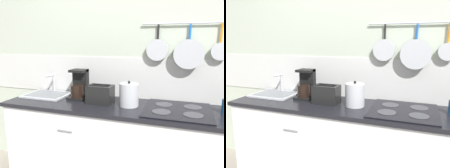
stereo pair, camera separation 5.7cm
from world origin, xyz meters
TOP-DOWN VIEW (x-y plane):
  - wall_back at (0.00, 0.33)m, footprint 7.20×0.16m
  - cabinet_base at (0.00, -0.00)m, footprint 2.64×0.55m
  - countertop at (0.00, 0.00)m, footprint 2.68×0.57m
  - sink_basin at (-1.08, 0.10)m, footprint 0.45×0.35m
  - coffee_maker at (-0.70, 0.10)m, footprint 0.17×0.18m
  - toaster at (-0.44, 0.00)m, footprint 0.25×0.16m
  - kettle at (-0.17, 0.01)m, footprint 0.17×0.17m
  - cooktop at (0.25, 0.01)m, footprint 0.53×0.53m

SIDE VIEW (x-z plane):
  - cabinet_base at x=0.00m, z-range 0.00..0.86m
  - countertop at x=0.00m, z-range 0.86..0.90m
  - cooktop at x=0.25m, z-range 0.89..0.91m
  - sink_basin at x=-1.08m, z-range 0.81..1.02m
  - toaster at x=-0.44m, z-range 0.89..1.07m
  - kettle at x=-0.17m, z-range 0.88..1.11m
  - coffee_maker at x=-0.70m, z-range 0.87..1.16m
  - wall_back at x=0.00m, z-range -0.03..2.57m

